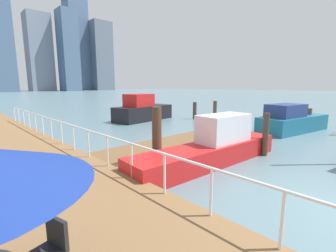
# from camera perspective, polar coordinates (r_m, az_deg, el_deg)

# --- Properties ---
(ground_plane) EXTENTS (300.00, 300.00, 0.00)m
(ground_plane) POSITION_cam_1_polar(r_m,az_deg,el_deg) (21.99, -24.94, 0.82)
(ground_plane) COLOR slate
(floating_dock) EXTENTS (12.03, 2.00, 0.18)m
(floating_dock) POSITION_cam_1_polar(r_m,az_deg,el_deg) (13.16, 3.71, -3.44)
(floating_dock) COLOR brown
(floating_dock) RESTS_ON ground_plane
(boardwalk_railing) EXTENTS (0.06, 25.72, 1.08)m
(boardwalk_railing) POSITION_cam_1_polar(r_m,az_deg,el_deg) (9.37, -18.99, -2.37)
(boardwalk_railing) COLOR white
(boardwalk_railing) RESTS_ON boardwalk
(dock_piling_0) EXTENTS (0.36, 0.36, 2.36)m
(dock_piling_0) POSITION_cam_1_polar(r_m,az_deg,el_deg) (8.71, -2.75, -3.02)
(dock_piling_0) COLOR #473826
(dock_piling_0) RESTS_ON ground_plane
(dock_piling_1) EXTENTS (0.35, 0.35, 1.67)m
(dock_piling_1) POSITION_cam_1_polar(r_m,az_deg,el_deg) (22.81, 11.43, 3.97)
(dock_piling_1) COLOR brown
(dock_piling_1) RESTS_ON ground_plane
(dock_piling_3) EXTENTS (0.25, 0.25, 1.93)m
(dock_piling_3) POSITION_cam_1_polar(r_m,az_deg,el_deg) (11.23, 22.80, -1.95)
(dock_piling_3) COLOR #473826
(dock_piling_3) RESTS_ON ground_plane
(dock_piling_4) EXTENTS (0.31, 0.31, 1.51)m
(dock_piling_4) POSITION_cam_1_polar(r_m,az_deg,el_deg) (19.60, 31.26, 1.54)
(dock_piling_4) COLOR brown
(dock_piling_4) RESTS_ON ground_plane
(dock_piling_5) EXTENTS (0.35, 0.35, 1.59)m
(dock_piling_5) POSITION_cam_1_polar(r_m,az_deg,el_deg) (21.99, 6.57, 3.77)
(dock_piling_5) COLOR #473826
(dock_piling_5) RESTS_ON ground_plane
(moored_boat_1) EXTENTS (5.97, 3.02, 2.38)m
(moored_boat_1) POSITION_cam_1_polar(r_m,az_deg,el_deg) (21.20, -6.27, 3.84)
(moored_boat_1) COLOR black
(moored_boat_1) RESTS_ON ground_plane
(moored_boat_2) EXTENTS (7.42, 1.99, 1.94)m
(moored_boat_2) POSITION_cam_1_polar(r_m,az_deg,el_deg) (9.64, 11.02, -5.09)
(moored_boat_2) COLOR red
(moored_boat_2) RESTS_ON ground_plane
(moored_boat_4) EXTENTS (6.03, 2.97, 1.91)m
(moored_boat_4) POSITION_cam_1_polar(r_m,az_deg,el_deg) (17.95, 27.99, 1.13)
(moored_boat_4) COLOR #1E6B8C
(moored_boat_4) RESTS_ON ground_plane
(cafe_chair_0) EXTENTS (0.57, 0.54, 0.90)m
(cafe_chair_0) POSITION_cam_1_polar(r_m,az_deg,el_deg) (3.97, -27.01, -24.88)
(cafe_chair_0) COLOR #262628
(cafe_chair_0) RESTS_ON boardwalk
(skyline_tower_3) EXTENTS (12.21, 10.91, 41.59)m
(skyline_tower_3) POSITION_cam_1_polar(r_m,az_deg,el_deg) (152.32, -29.00, 15.39)
(skyline_tower_3) COLOR gray
(skyline_tower_3) RESTS_ON ground_plane
(skyline_tower_4) EXTENTS (8.88, 10.10, 43.52)m
(skyline_tower_4) POSITION_cam_1_polar(r_m,az_deg,el_deg) (146.22, -23.23, 16.48)
(skyline_tower_4) COLOR slate
(skyline_tower_4) RESTS_ON ground_plane
(skyline_tower_5) EXTENTS (13.19, 9.81, 55.44)m
(skyline_tower_5) POSITION_cam_1_polar(r_m,az_deg,el_deg) (165.69, -21.36, 17.81)
(skyline_tower_5) COLOR slate
(skyline_tower_5) RESTS_ON ground_plane
(skyline_tower_6) EXTENTS (12.61, 11.17, 43.29)m
(skyline_tower_6) POSITION_cam_1_polar(r_m,az_deg,el_deg) (164.76, -16.11, 16.01)
(skyline_tower_6) COLOR slate
(skyline_tower_6) RESTS_ON ground_plane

